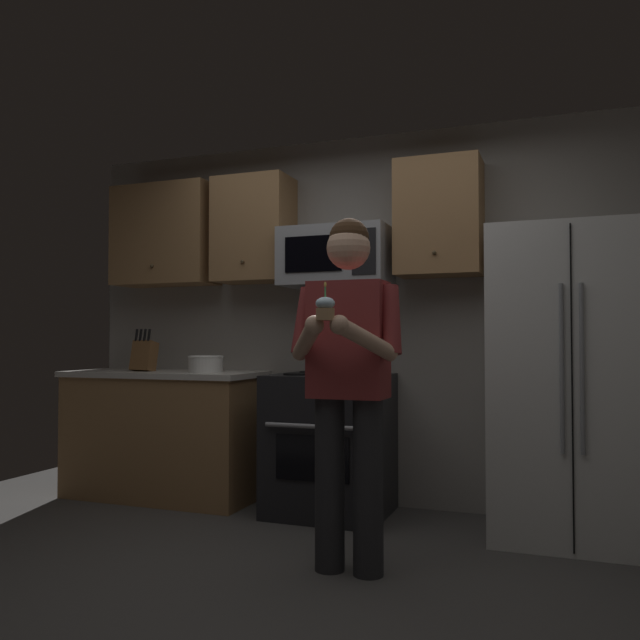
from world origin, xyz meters
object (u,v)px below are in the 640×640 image
at_px(knife_block, 144,356).
at_px(bowl_large_white, 206,363).
at_px(person, 348,371).
at_px(cupcake, 325,308).
at_px(microwave, 336,257).
at_px(refrigerator, 572,383).
at_px(oven_range, 330,444).

bearing_deg(knife_block, bowl_large_white, 2.82).
distance_m(person, cupcake, 0.44).
distance_m(microwave, person, 1.42).
bearing_deg(cupcake, person, 90.00).
distance_m(refrigerator, knife_block, 2.95).
distance_m(oven_range, bowl_large_white, 1.08).
bearing_deg(bowl_large_white, knife_block, -177.18).
bearing_deg(refrigerator, bowl_large_white, 179.19).
bearing_deg(microwave, refrigerator, -6.03).
xyz_separation_m(refrigerator, cupcake, (-1.05, -1.30, 0.39)).
bearing_deg(refrigerator, person, -137.05).
xyz_separation_m(microwave, cupcake, (0.45, -1.46, -0.43)).
bearing_deg(oven_range, cupcake, -71.28).
height_order(refrigerator, person, refrigerator).
bearing_deg(person, cupcake, -90.00).
bearing_deg(microwave, cupcake, -72.72).
relative_size(refrigerator, cupcake, 10.35).
xyz_separation_m(oven_range, microwave, (0.00, 0.12, 1.26)).
bearing_deg(person, bowl_large_white, 144.19).
xyz_separation_m(oven_range, person, (0.45, -1.01, 0.53)).
xyz_separation_m(oven_range, knife_block, (-1.45, -0.03, 0.57)).
bearing_deg(knife_block, person, -27.34).
bearing_deg(oven_range, refrigerator, -1.50).
relative_size(microwave, bowl_large_white, 2.92).
relative_size(microwave, refrigerator, 0.41).
xyz_separation_m(oven_range, refrigerator, (1.50, -0.04, 0.44)).
height_order(oven_range, cupcake, cupcake).
xyz_separation_m(microwave, person, (0.45, -1.13, -0.72)).
height_order(person, cupcake, person).
height_order(microwave, knife_block, microwave).
bearing_deg(bowl_large_white, oven_range, 0.28).
relative_size(microwave, person, 0.42).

